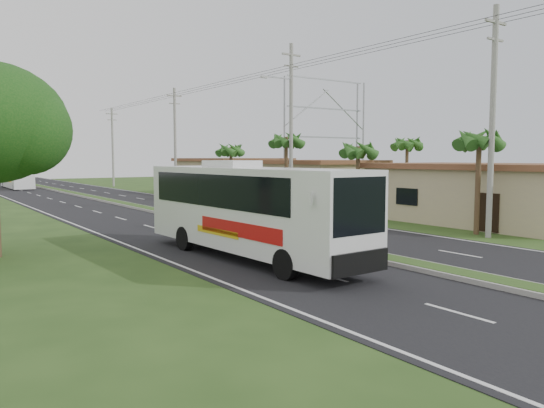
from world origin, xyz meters
TOP-DOWN VIEW (x-y plane):
  - ground at (0.00, 0.00)m, footprint 180.00×180.00m
  - road_asphalt at (0.00, 20.00)m, footprint 14.00×160.00m
  - median_strip at (0.00, 20.00)m, footprint 1.20×160.00m
  - lane_edge_left at (-6.70, 20.00)m, footprint 0.12×160.00m
  - lane_edge_right at (6.70, 20.00)m, footprint 0.12×160.00m
  - shop_near at (14.00, 6.00)m, footprint 8.60×12.60m
  - shop_mid at (14.00, 22.00)m, footprint 7.60×10.60m
  - shop_far at (14.00, 36.00)m, footprint 8.60×11.60m
  - palm_verge_a at (9.00, 3.00)m, footprint 2.40×2.40m
  - palm_verge_b at (9.40, 12.00)m, footprint 2.40×2.40m
  - palm_verge_c at (8.80, 19.00)m, footprint 2.40×2.40m
  - palm_verge_d at (9.30, 28.00)m, footprint 2.40×2.40m
  - palm_behind_shop at (17.50, 15.00)m, footprint 2.40×2.40m
  - utility_pole_a at (8.50, 2.00)m, footprint 1.60×0.28m
  - utility_pole_b at (8.47, 18.00)m, footprint 3.20×0.28m
  - utility_pole_c at (8.50, 38.00)m, footprint 1.60×0.28m
  - utility_pole_d at (8.50, 58.00)m, footprint 1.60×0.28m
  - billboard_lattice at (22.00, 30.00)m, footprint 10.18×1.18m
  - coach_bus_main at (-3.94, 4.13)m, footprint 2.87×11.71m
  - coach_bus_far at (-3.06, 60.18)m, footprint 2.41×10.67m
  - motorcyclist at (0.61, 8.84)m, footprint 2.07×0.99m

SIDE VIEW (x-z plane):
  - ground at x=0.00m, z-range 0.00..0.00m
  - lane_edge_left at x=-6.70m, z-range 0.00..0.00m
  - lane_edge_right at x=6.70m, z-range 0.00..0.00m
  - road_asphalt at x=0.00m, z-range 0.00..0.02m
  - median_strip at x=0.00m, z-range 0.01..0.20m
  - motorcyclist at x=0.61m, z-range -0.35..2.09m
  - coach_bus_far at x=-3.06m, z-range 0.21..3.31m
  - shop_near at x=14.00m, z-range 0.02..3.54m
  - shop_mid at x=14.00m, z-range 0.02..3.69m
  - shop_far at x=14.00m, z-range 0.02..3.84m
  - coach_bus_main at x=-3.94m, z-range 0.19..3.95m
  - palm_verge_b at x=9.40m, z-range 1.83..6.88m
  - palm_verge_d at x=9.30m, z-range 1.92..7.17m
  - palm_verge_a at x=9.00m, z-range 2.02..7.47m
  - palm_behind_shop at x=17.50m, z-range 2.11..7.76m
  - palm_verge_c at x=8.80m, z-range 2.20..8.05m
  - utility_pole_d at x=8.50m, z-range 0.17..10.67m
  - utility_pole_a at x=8.50m, z-range 0.17..11.17m
  - utility_pole_c at x=8.50m, z-range 0.17..11.17m
  - utility_pole_b at x=8.47m, z-range 0.26..12.26m
  - billboard_lattice at x=22.00m, z-range 0.79..12.86m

